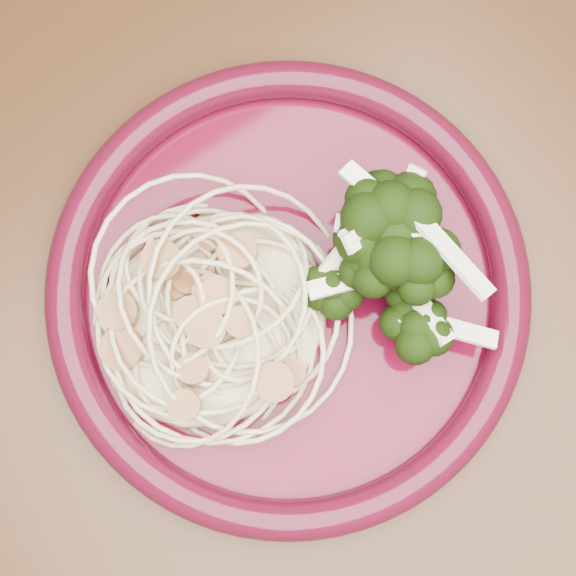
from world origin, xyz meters
The scene contains 6 objects.
dining_table centered at (0.00, 0.00, 0.65)m, with size 1.20×0.80×0.75m.
dinner_plate centered at (-0.06, -0.07, 0.76)m, with size 0.35×0.35×0.02m.
spaghetti_pile centered at (-0.11, -0.06, 0.77)m, with size 0.14×0.12×0.03m, color beige.
scallop_cluster centered at (-0.11, -0.06, 0.81)m, with size 0.12×0.12×0.04m, color #A66E3B, non-canonical shape.
broccoli_pile centered at (0.00, -0.08, 0.78)m, with size 0.10×0.16×0.06m, color black.
onion_garnish centered at (0.00, -0.08, 0.82)m, with size 0.07×0.10×0.06m, color white, non-canonical shape.
Camera 1 is at (-0.10, -0.14, 1.24)m, focal length 50.00 mm.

